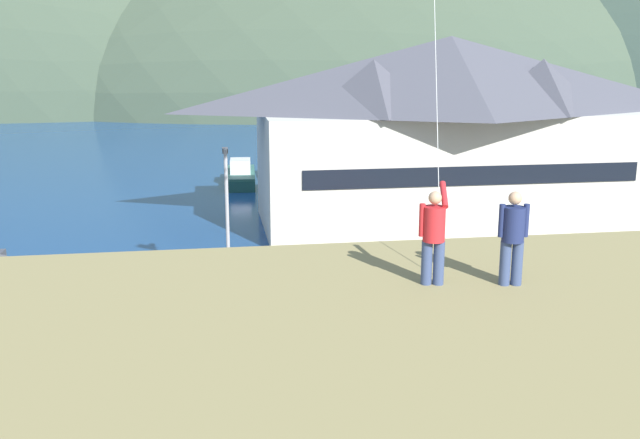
% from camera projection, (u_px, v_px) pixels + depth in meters
% --- Properties ---
extents(ground_plane, '(600.00, 600.00, 0.00)m').
position_uv_depth(ground_plane, '(345.00, 399.00, 24.18)').
color(ground_plane, '#66604C').
extents(parking_lot_pad, '(40.00, 20.00, 0.10)m').
position_uv_depth(parking_lot_pad, '(322.00, 339.00, 28.97)').
color(parking_lot_pad, gray).
rests_on(parking_lot_pad, ground).
extents(bay_water, '(360.00, 84.00, 0.03)m').
position_uv_depth(bay_water, '(246.00, 147.00, 81.83)').
color(bay_water, navy).
rests_on(bay_water, ground).
extents(far_hill_west_ridge, '(113.35, 56.42, 68.27)m').
position_uv_depth(far_hill_west_ridge, '(35.00, 107.00, 131.36)').
color(far_hill_west_ridge, '#42513D').
rests_on(far_hill_west_ridge, ground).
extents(far_hill_east_peak, '(129.10, 72.61, 63.49)m').
position_uv_depth(far_hill_east_peak, '(358.00, 103.00, 138.91)').
color(far_hill_east_peak, '#42513D').
rests_on(far_hill_east_peak, ground).
extents(far_hill_center_saddle, '(100.97, 53.91, 60.50)m').
position_uv_depth(far_hill_center_saddle, '(597.00, 101.00, 143.59)').
color(far_hill_center_saddle, '#2D3D33').
rests_on(far_hill_center_saddle, ground).
extents(harbor_lodge, '(24.72, 11.11, 11.71)m').
position_uv_depth(harbor_lodge, '(449.00, 126.00, 46.13)').
color(harbor_lodge, beige).
rests_on(harbor_lodge, ground).
extents(wharf_dock, '(3.20, 14.50, 0.70)m').
position_uv_depth(wharf_dock, '(286.00, 183.00, 59.05)').
color(wharf_dock, '#70604C').
rests_on(wharf_dock, ground).
extents(moored_boat_wharfside, '(2.70, 7.30, 2.16)m').
position_uv_depth(moored_boat_wharfside, '(241.00, 176.00, 60.15)').
color(moored_boat_wharfside, '#23564C').
rests_on(moored_boat_wharfside, ground).
extents(parked_car_front_row_end, '(4.35, 2.37, 1.82)m').
position_uv_depth(parked_car_front_row_end, '(288.00, 302.00, 30.13)').
color(parked_car_front_row_end, black).
rests_on(parked_car_front_row_end, parking_lot_pad).
extents(parked_car_back_row_right, '(4.35, 2.37, 1.82)m').
position_uv_depth(parked_car_back_row_right, '(131.00, 301.00, 30.21)').
color(parked_car_back_row_right, navy).
rests_on(parked_car_back_row_right, parking_lot_pad).
extents(parked_car_lone_by_shed, '(4.30, 2.26, 1.82)m').
position_uv_depth(parked_car_lone_by_shed, '(451.00, 303.00, 30.00)').
color(parked_car_lone_by_shed, red).
rests_on(parked_car_lone_by_shed, parking_lot_pad).
extents(parked_car_front_row_red, '(4.22, 2.10, 1.82)m').
position_uv_depth(parked_car_front_row_red, '(593.00, 295.00, 30.89)').
color(parked_car_front_row_red, '#B28923').
rests_on(parked_car_front_row_red, parking_lot_pad).
extents(parked_car_front_row_silver, '(4.25, 2.16, 1.82)m').
position_uv_depth(parked_car_front_row_silver, '(320.00, 353.00, 25.18)').
color(parked_car_front_row_silver, navy).
rests_on(parked_car_front_row_silver, parking_lot_pad).
extents(parking_light_pole, '(0.24, 0.78, 6.72)m').
position_uv_depth(parking_light_pole, '(227.00, 212.00, 32.89)').
color(parking_light_pole, '#ADADB2').
rests_on(parking_light_pole, parking_lot_pad).
extents(person_kite_flyer, '(0.58, 0.63, 1.86)m').
position_uv_depth(person_kite_flyer, '(434.00, 234.00, 13.35)').
color(person_kite_flyer, '#384770').
rests_on(person_kite_flyer, grassy_hill_foreground).
extents(person_companion, '(0.55, 0.40, 1.74)m').
position_uv_depth(person_companion, '(513.00, 235.00, 13.32)').
color(person_companion, '#384770').
rests_on(person_companion, grassy_hill_foreground).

